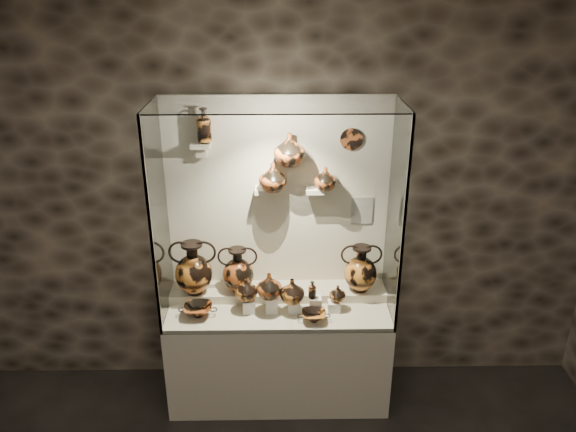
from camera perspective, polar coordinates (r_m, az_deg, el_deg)
The scene contains 36 objects.
wall_back at distance 4.29m, azimuth -1.05°, elevation 1.76°, with size 5.00×0.02×3.20m, color black.
plinth at distance 4.60m, azimuth -0.94°, elevation -13.79°, with size 1.70×0.60×0.80m, color beige.
front_tier at distance 4.37m, azimuth -0.98°, elevation -9.44°, with size 1.68×0.58×0.03m, color beige.
rear_tier at distance 4.50m, azimuth -0.98°, elevation -7.86°, with size 1.70×0.25×0.10m, color beige.
back_panel at distance 4.29m, azimuth -1.05°, elevation 1.73°, with size 1.70×0.03×1.60m, color beige.
glass_front at distance 3.72m, azimuth -1.06°, elevation -1.74°, with size 1.70×0.01×1.60m, color white.
glass_left at distance 4.09m, azimuth -13.01°, elevation -0.01°, with size 0.01×0.60×1.60m, color white.
glass_right at distance 4.08m, azimuth 10.91°, elevation 0.14°, with size 0.01×0.60×1.60m, color white.
glass_top at distance 3.75m, azimuth -1.15°, elevation 11.30°, with size 1.70×0.60×0.01m, color white.
frame_post_left at distance 3.83m, azimuth -13.75°, elevation -1.74°, with size 0.02×0.02×1.60m, color gray.
frame_post_right at distance 3.82m, azimuth 11.64°, elevation -1.58°, with size 0.02×0.02×1.60m, color gray.
pedestal_a at distance 4.29m, azimuth -3.96°, elevation -9.08°, with size 0.09×0.09×0.10m, color silver.
pedestal_b at distance 4.28m, azimuth -1.67°, elevation -8.91°, with size 0.09×0.09×0.13m, color silver.
pedestal_c at distance 4.29m, azimuth 0.64°, elevation -9.12°, with size 0.09×0.09×0.09m, color silver.
pedestal_d at distance 4.29m, azimuth 2.80°, elevation -8.92°, with size 0.09×0.09×0.12m, color silver.
pedestal_e at distance 4.31m, azimuth 4.67°, elevation -9.11°, with size 0.09×0.09×0.08m, color silver.
bracket_ul at distance 4.11m, azimuth -8.85°, elevation 7.12°, with size 0.14×0.12×0.04m, color beige.
bracket_ca at distance 4.18m, azimuth -2.44°, elevation 2.62°, with size 0.14×0.12×0.04m, color beige.
bracket_cb at distance 4.11m, azimuth 0.31°, elevation 5.24°, with size 0.10×0.12×0.04m, color beige.
bracket_cc at distance 4.19m, azimuth 2.77°, elevation 2.64°, with size 0.14×0.12×0.04m, color beige.
amphora_left at distance 4.36m, azimuth -9.59°, elevation -5.23°, with size 0.34×0.34×0.43m, color orange, non-canonical shape.
amphora_mid at distance 4.36m, azimuth -5.11°, elevation -5.46°, with size 0.29×0.29×0.36m, color #9E471C, non-canonical shape.
amphora_right at distance 4.39m, azimuth 7.40°, elevation -5.30°, with size 0.30×0.30×0.38m, color orange, non-canonical shape.
jug_a at distance 4.24m, azimuth -4.27°, elevation -7.37°, with size 0.17×0.17×0.18m, color orange.
jug_b at distance 4.18m, azimuth -1.92°, elevation -7.07°, with size 0.19×0.19×0.20m, color #9E471C.
jug_c at distance 4.20m, azimuth 0.42°, elevation -7.59°, with size 0.19×0.19×0.19m, color orange.
jug_e at distance 4.27m, azimuth 5.06°, elevation -7.82°, with size 0.12×0.12×0.13m, color orange.
lekythos_small at distance 4.21m, azimuth 2.48°, elevation -7.40°, with size 0.07×0.07×0.16m, color #9E471C, non-canonical shape.
kylix_left at distance 4.28m, azimuth -9.13°, elevation -9.36°, with size 0.27×0.23×0.11m, color #9E471C, non-canonical shape.
kylix_right at distance 4.18m, azimuth 2.64°, elevation -10.06°, with size 0.23×0.20×0.09m, color orange, non-canonical shape.
lekythos_tall at distance 4.06m, azimuth -8.54°, elevation 9.25°, with size 0.11×0.11×0.28m, color orange, non-canonical shape.
ovoid_vase_a at distance 4.09m, azimuth -1.56°, elevation 3.99°, with size 0.20×0.20×0.21m, color #9E471C.
ovoid_vase_b at distance 4.01m, azimuth 0.15°, elevation 6.80°, with size 0.23×0.23×0.24m, color #9E471C.
ovoid_vase_c at distance 4.13m, azimuth 3.83°, elevation 3.83°, with size 0.16×0.16×0.17m, color #9E471C.
wall_plate at distance 4.14m, azimuth 6.46°, elevation 7.76°, with size 0.16×0.16×0.02m, color #9F491F.
info_placard at distance 4.35m, azimuth 7.52°, elevation 0.57°, with size 0.16×0.01×0.22m, color beige.
Camera 1 is at (0.02, -1.49, 3.18)m, focal length 35.00 mm.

